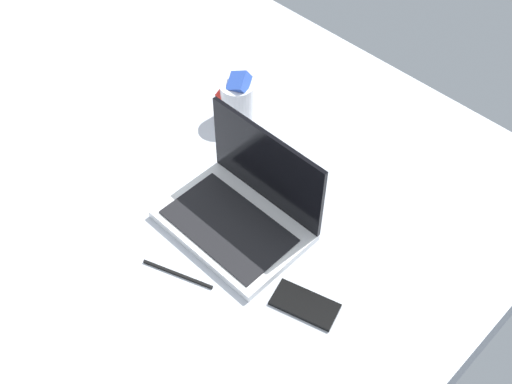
% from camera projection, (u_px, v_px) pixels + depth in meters
% --- Properties ---
extents(bed_mattress, '(1.80, 1.40, 0.18)m').
position_uv_depth(bed_mattress, '(162.00, 168.00, 1.67)').
color(bed_mattress, '#B7BCC6').
rests_on(bed_mattress, ground).
extents(laptop, '(0.33, 0.23, 0.23)m').
position_uv_depth(laptop, '(242.00, 209.00, 1.40)').
color(laptop, silver).
rests_on(laptop, bed_mattress).
extents(snack_cup, '(0.09, 0.09, 0.15)m').
position_uv_depth(snack_cup, '(237.00, 99.00, 1.62)').
color(snack_cup, silver).
rests_on(snack_cup, bed_mattress).
extents(cell_phone, '(0.15, 0.11, 0.01)m').
position_uv_depth(cell_phone, '(305.00, 304.00, 1.29)').
color(cell_phone, black).
rests_on(cell_phone, bed_mattress).
extents(charger_cable, '(0.16, 0.07, 0.01)m').
position_uv_depth(charger_cable, '(178.00, 274.00, 1.34)').
color(charger_cable, black).
rests_on(charger_cable, bed_mattress).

